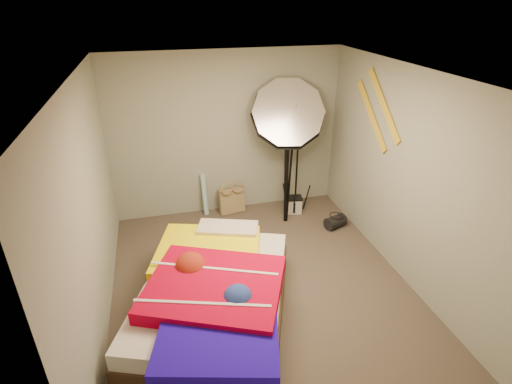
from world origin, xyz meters
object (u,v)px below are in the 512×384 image
object	(u,v)px
bed	(214,295)
photo_umbrella	(288,115)
wrapping_roll	(204,195)
duffel_bag	(335,222)
camera_tripod	(287,176)
camera_case	(293,205)
tote_bag	(231,200)

from	to	relation	value
bed	photo_umbrella	world-z (taller)	photo_umbrella
wrapping_roll	duffel_bag	size ratio (longest dim) A/B	2.10
bed	camera_tripod	xyz separation A→B (m)	(1.39, 1.77, 0.45)
camera_case	wrapping_roll	bearing A→B (deg)	176.56
duffel_bag	wrapping_roll	bearing A→B (deg)	134.61
tote_bag	duffel_bag	size ratio (longest dim) A/B	1.30
camera_case	camera_tripod	distance (m)	0.71
wrapping_roll	camera_case	distance (m)	1.43
wrapping_roll	bed	bearing A→B (deg)	-95.30
wrapping_roll	camera_tripod	size ratio (longest dim) A/B	0.49
bed	camera_tripod	bearing A→B (deg)	51.81
tote_bag	photo_umbrella	world-z (taller)	photo_umbrella
tote_bag	wrapping_roll	xyz separation A→B (m)	(-0.42, 0.06, 0.13)
tote_bag	bed	world-z (taller)	bed
tote_bag	bed	bearing A→B (deg)	-114.98
camera_tripod	bed	bearing A→B (deg)	-128.19
bed	photo_umbrella	bearing A→B (deg)	54.14
wrapping_roll	bed	xyz separation A→B (m)	(-0.22, -2.32, -0.02)
camera_case	photo_umbrella	bearing A→B (deg)	-172.05
bed	tote_bag	bearing A→B (deg)	74.27
camera_tripod	tote_bag	bearing A→B (deg)	146.81
wrapping_roll	camera_case	bearing A→B (deg)	-13.23
tote_bag	wrapping_roll	distance (m)	0.44
wrapping_roll	camera_case	size ratio (longest dim) A/B	2.63
camera_case	bed	distance (m)	2.56
camera_case	photo_umbrella	size ratio (longest dim) A/B	0.11
duffel_bag	tote_bag	bearing A→B (deg)	129.90
photo_umbrella	camera_tripod	world-z (taller)	photo_umbrella
duffel_bag	photo_umbrella	size ratio (longest dim) A/B	0.14
camera_case	tote_bag	bearing A→B (deg)	174.27
camera_case	duffel_bag	bearing A→B (deg)	-42.51
wrapping_roll	bed	distance (m)	2.33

